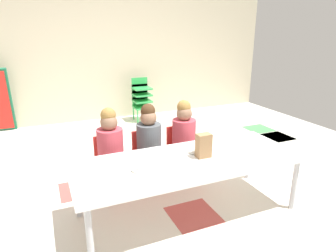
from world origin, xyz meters
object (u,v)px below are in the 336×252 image
Objects in this scene: seated_child_middle_seat at (149,138)px; donut_powdered_on_plate at (137,170)px; seated_child_near_camera at (110,144)px; paper_plate_near_edge at (138,172)px; craft_table at (189,163)px; donut_powdered_loose at (194,151)px; kid_chair_green_stack at (141,97)px; paper_bag_brown at (204,146)px; seated_child_far_right at (184,133)px.

donut_powdered_on_plate is at bearing -116.54° from seated_child_middle_seat.
seated_child_near_camera is 0.41m from seated_child_middle_seat.
seated_child_near_camera is 0.69m from paper_plate_near_edge.
craft_table is 17.95× the size of donut_powdered_loose.
paper_plate_near_edge is 1.84× the size of donut_powdered_on_plate.
seated_child_near_camera is 9.38× the size of donut_powdered_on_plate.
seated_child_near_camera and seated_child_middle_seat have the same top height.
kid_chair_green_stack reaches higher than craft_table.
donut_powdered_loose is at bearing 106.44° from paper_bag_brown.
craft_table is 0.50m from paper_plate_near_edge.
seated_child_middle_seat is at bearing -106.73° from kid_chair_green_stack.
seated_child_far_right is (0.82, 0.00, 0.00)m from seated_child_near_camera.
craft_table is 9.34× the size of paper_bag_brown.
donut_powdered_loose is (0.61, 0.17, -0.00)m from donut_powdered_on_plate.
donut_powdered_on_plate is at bearing -109.00° from kid_chair_green_stack.
seated_child_far_right reaches higher than donut_powdered_loose.
paper_bag_brown reaches higher than donut_powdered_on_plate.
kid_chair_green_stack is 8.18× the size of donut_powdered_on_plate.
paper_plate_near_edge is 0.63m from donut_powdered_loose.
seated_child_far_right is (0.41, 0.00, 0.00)m from seated_child_middle_seat.
seated_child_middle_seat is at bearing 63.46° from paper_plate_near_edge.
craft_table is 0.85m from seated_child_near_camera.
donut_powdered_loose is (0.11, 0.11, 0.06)m from craft_table.
seated_child_near_camera reaches higher than kid_chair_green_stack.
craft_table is 21.02× the size of donut_powdered_on_plate.
seated_child_near_camera is at bearing 95.61° from paper_plate_near_edge.
kid_chair_green_stack is (0.58, 3.06, -0.05)m from craft_table.
donut_powdered_on_plate is 0.85× the size of donut_powdered_loose.
paper_plate_near_edge is at bearing -84.39° from seated_child_near_camera.
seated_child_middle_seat reaches higher than paper_plate_near_edge.
seated_child_middle_seat is 2.54m from kid_chair_green_stack.
seated_child_near_camera is 1.15× the size of kid_chair_green_stack.
paper_plate_near_edge is at bearing -109.00° from kid_chair_green_stack.
seated_child_middle_seat is 9.38× the size of donut_powdered_on_plate.
paper_plate_near_edge is 0.02m from donut_powdered_on_plate.
craft_table is 0.50m from donut_powdered_on_plate.
seated_child_far_right reaches higher than paper_plate_near_edge.
paper_bag_brown is (-0.11, -0.63, 0.10)m from seated_child_far_right.
kid_chair_green_stack reaches higher than donut_powdered_loose.
paper_plate_near_edge is (-0.75, -0.69, -0.01)m from seated_child_far_right.
seated_child_middle_seat is at bearing 103.77° from craft_table.
kid_chair_green_stack is 3.30m from donut_powdered_on_plate.
kid_chair_green_stack is 2.99m from donut_powdered_loose.
craft_table is 0.65m from seated_child_middle_seat.
kid_chair_green_stack reaches higher than donut_powdered_on_plate.
seated_child_near_camera is 0.85m from donut_powdered_loose.
seated_child_near_camera reaches higher than paper_bag_brown.
craft_table is 2.24× the size of seated_child_far_right.
paper_bag_brown is (-0.43, -3.07, 0.19)m from kid_chair_green_stack.
donut_powdered_on_plate is (0.00, 0.00, 0.02)m from paper_plate_near_edge.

